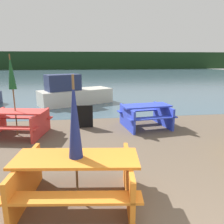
{
  "coord_description": "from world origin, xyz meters",
  "views": [
    {
      "loc": [
        -1.14,
        -1.47,
        2.22
      ],
      "look_at": [
        -0.38,
        4.16,
        0.85
      ],
      "focal_mm": 35.0,
      "sensor_mm": 36.0,
      "label": 1
    }
  ],
  "objects_px": {
    "picnic_table_blue": "(146,114)",
    "umbrella_navy": "(75,120)",
    "signboard": "(85,116)",
    "picnic_table_orange": "(77,175)",
    "boat": "(73,93)",
    "umbrella_darkgreen": "(11,73)",
    "picnic_table_red": "(16,121)"
  },
  "relations": [
    {
      "from": "picnic_table_orange",
      "to": "boat",
      "type": "distance_m",
      "value": 8.0
    },
    {
      "from": "picnic_table_orange",
      "to": "boat",
      "type": "xyz_separation_m",
      "value": [
        -0.37,
        7.99,
        0.09
      ]
    },
    {
      "from": "picnic_table_red",
      "to": "umbrella_darkgreen",
      "type": "relative_size",
      "value": 0.84
    },
    {
      "from": "boat",
      "to": "signboard",
      "type": "height_order",
      "value": "boat"
    },
    {
      "from": "umbrella_navy",
      "to": "signboard",
      "type": "bearing_deg",
      "value": 87.61
    },
    {
      "from": "umbrella_darkgreen",
      "to": "boat",
      "type": "height_order",
      "value": "umbrella_darkgreen"
    },
    {
      "from": "umbrella_darkgreen",
      "to": "umbrella_navy",
      "type": "distance_m",
      "value": 3.92
    },
    {
      "from": "picnic_table_orange",
      "to": "picnic_table_red",
      "type": "relative_size",
      "value": 1.03
    },
    {
      "from": "umbrella_navy",
      "to": "picnic_table_blue",
      "type": "bearing_deg",
      "value": 59.53
    },
    {
      "from": "picnic_table_blue",
      "to": "signboard",
      "type": "distance_m",
      "value": 2.04
    },
    {
      "from": "picnic_table_blue",
      "to": "umbrella_navy",
      "type": "xyz_separation_m",
      "value": [
        -2.19,
        -3.73,
        0.91
      ]
    },
    {
      "from": "signboard",
      "to": "picnic_table_orange",
      "type": "bearing_deg",
      "value": -92.39
    },
    {
      "from": "picnic_table_orange",
      "to": "signboard",
      "type": "distance_m",
      "value": 3.95
    },
    {
      "from": "boat",
      "to": "umbrella_navy",
      "type": "bearing_deg",
      "value": -112.01
    },
    {
      "from": "umbrella_darkgreen",
      "to": "signboard",
      "type": "distance_m",
      "value": 2.55
    },
    {
      "from": "picnic_table_blue",
      "to": "umbrella_darkgreen",
      "type": "bearing_deg",
      "value": -175.74
    },
    {
      "from": "signboard",
      "to": "picnic_table_blue",
      "type": "bearing_deg",
      "value": -6.21
    },
    {
      "from": "picnic_table_red",
      "to": "umbrella_darkgreen",
      "type": "xyz_separation_m",
      "value": [
        0.0,
        -0.0,
        1.39
      ]
    },
    {
      "from": "picnic_table_blue",
      "to": "umbrella_darkgreen",
      "type": "distance_m",
      "value": 4.29
    },
    {
      "from": "picnic_table_blue",
      "to": "signboard",
      "type": "relative_size",
      "value": 2.34
    },
    {
      "from": "umbrella_darkgreen",
      "to": "umbrella_navy",
      "type": "xyz_separation_m",
      "value": [
        1.85,
        -3.43,
        -0.48
      ]
    },
    {
      "from": "signboard",
      "to": "umbrella_darkgreen",
      "type": "bearing_deg",
      "value": -165.49
    },
    {
      "from": "umbrella_darkgreen",
      "to": "signboard",
      "type": "bearing_deg",
      "value": 14.51
    },
    {
      "from": "picnic_table_orange",
      "to": "picnic_table_blue",
      "type": "height_order",
      "value": "picnic_table_orange"
    },
    {
      "from": "picnic_table_blue",
      "to": "umbrella_darkgreen",
      "type": "relative_size",
      "value": 0.74
    },
    {
      "from": "umbrella_darkgreen",
      "to": "signboard",
      "type": "height_order",
      "value": "umbrella_darkgreen"
    },
    {
      "from": "picnic_table_orange",
      "to": "picnic_table_red",
      "type": "bearing_deg",
      "value": 118.4
    },
    {
      "from": "picnic_table_blue",
      "to": "boat",
      "type": "xyz_separation_m",
      "value": [
        -2.57,
        4.27,
        0.1
      ]
    },
    {
      "from": "picnic_table_red",
      "to": "picnic_table_blue",
      "type": "distance_m",
      "value": 4.06
    },
    {
      "from": "umbrella_darkgreen",
      "to": "boat",
      "type": "bearing_deg",
      "value": 72.06
    },
    {
      "from": "umbrella_navy",
      "to": "boat",
      "type": "relative_size",
      "value": 0.52
    },
    {
      "from": "umbrella_darkgreen",
      "to": "signboard",
      "type": "xyz_separation_m",
      "value": [
        2.02,
        0.52,
        -1.47
      ]
    }
  ]
}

